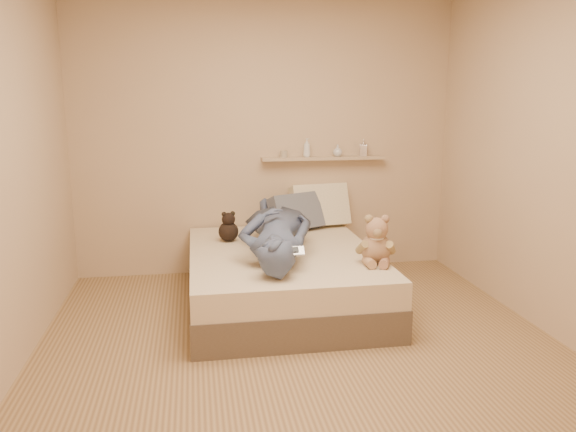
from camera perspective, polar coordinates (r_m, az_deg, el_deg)
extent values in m
plane|color=#9E7E52|center=(3.87, 1.65, -13.68)|extent=(3.80, 3.80, 0.00)
plane|color=tan|center=(5.38, -2.25, 7.97)|extent=(3.60, 0.00, 3.60)
plane|color=tan|center=(1.71, 14.40, -1.14)|extent=(3.60, 0.00, 3.60)
plane|color=tan|center=(4.25, 26.45, 5.65)|extent=(0.00, 3.80, 3.80)
cube|color=brown|center=(4.67, -0.58, -7.41)|extent=(1.50, 1.90, 0.25)
cube|color=beige|center=(4.60, -0.58, -4.77)|extent=(1.48, 1.88, 0.20)
cube|color=#AEB1B5|center=(3.99, 0.41, -3.61)|extent=(0.18, 0.08, 0.06)
cube|color=black|center=(3.98, 0.42, -3.42)|extent=(0.09, 0.04, 0.03)
sphere|color=tan|center=(4.27, 8.91, -3.26)|extent=(0.23, 0.23, 0.23)
sphere|color=#AA795D|center=(4.21, 9.00, -1.30)|extent=(0.17, 0.17, 0.17)
sphere|color=#987B53|center=(4.19, 8.22, -0.29)|extent=(0.06, 0.06, 0.06)
sphere|color=#9C7256|center=(4.20, 9.85, -0.31)|extent=(0.06, 0.06, 0.06)
sphere|color=olive|center=(4.14, 9.10, -1.74)|extent=(0.07, 0.07, 0.07)
cylinder|color=olive|center=(4.22, 7.53, -3.17)|extent=(0.07, 0.15, 0.13)
cylinder|color=tan|center=(4.25, 10.37, -3.18)|extent=(0.13, 0.16, 0.13)
cylinder|color=#AA7F5A|center=(4.19, 8.26, -4.68)|extent=(0.07, 0.15, 0.08)
cylinder|color=#9A6C52|center=(4.20, 9.76, -4.68)|extent=(0.13, 0.17, 0.08)
cylinder|color=beige|center=(4.23, 8.97, -2.22)|extent=(0.14, 0.14, 0.02)
sphere|color=black|center=(4.88, -6.07, -1.58)|extent=(0.17, 0.17, 0.17)
sphere|color=black|center=(4.85, -6.07, -0.33)|extent=(0.12, 0.12, 0.12)
sphere|color=black|center=(4.83, -6.52, 0.19)|extent=(0.04, 0.04, 0.04)
sphere|color=black|center=(4.85, -5.64, 0.26)|extent=(0.04, 0.04, 0.04)
cube|color=beige|center=(5.41, 3.24, 1.04)|extent=(0.59, 0.37, 0.43)
cube|color=slate|center=(5.23, 0.85, 0.34)|extent=(0.57, 0.46, 0.37)
imported|color=#3F4564|center=(4.49, -1.19, -1.37)|extent=(0.83, 1.65, 0.38)
cube|color=tan|center=(5.44, 3.64, 5.88)|extent=(1.20, 0.12, 0.03)
cylinder|color=#B3AC9A|center=(5.36, -0.41, 6.31)|extent=(0.07, 0.07, 0.06)
imported|color=silver|center=(5.39, 1.92, 6.95)|extent=(0.10, 0.10, 0.18)
imported|color=silver|center=(5.46, 5.06, 6.65)|extent=(0.13, 0.13, 0.12)
imported|color=silver|center=(5.53, 7.68, 6.90)|extent=(0.10, 0.10, 0.16)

